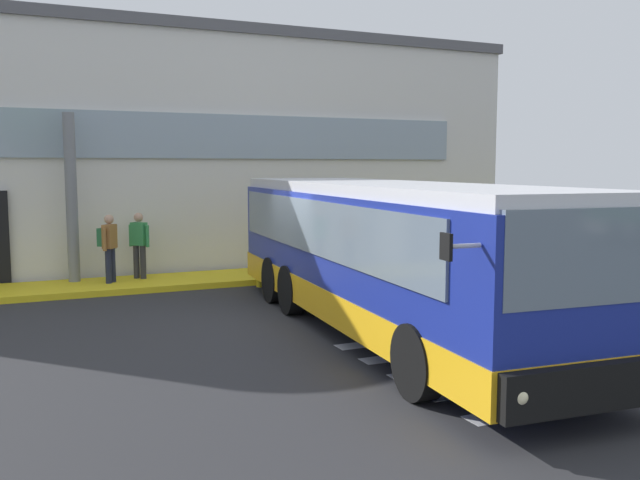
{
  "coord_description": "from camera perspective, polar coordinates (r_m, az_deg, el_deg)",
  "views": [
    {
      "loc": [
        -4.96,
        -12.38,
        2.99
      ],
      "look_at": [
        0.64,
        0.22,
        1.5
      ],
      "focal_mm": 38.41,
      "sensor_mm": 36.0,
      "label": 1
    }
  ],
  "objects": [
    {
      "name": "passenger_by_doorway",
      "position": [
        17.89,
        -14.83,
        -0.17
      ],
      "size": [
        0.44,
        0.44,
        1.68
      ],
      "color": "#2D2D33",
      "rests_on": "boarding_curb"
    },
    {
      "name": "terminal_building",
      "position": [
        24.35,
        -13.94,
        7.06
      ],
      "size": [
        20.9,
        13.8,
        6.91
      ],
      "color": "silver",
      "rests_on": "ground"
    },
    {
      "name": "boarding_curb",
      "position": [
        18.12,
        -7.77,
        -3.15
      ],
      "size": [
        23.1,
        2.0,
        0.15
      ],
      "primitive_type": "cube",
      "color": "yellow",
      "rests_on": "ground"
    },
    {
      "name": "entry_support_column",
      "position": [
        17.84,
        -20.0,
        3.32
      ],
      "size": [
        0.28,
        0.28,
        4.14
      ],
      "primitive_type": "cylinder",
      "color": "slate",
      "rests_on": "boarding_curb"
    },
    {
      "name": "passenger_near_column",
      "position": [
        17.45,
        -17.2,
        -0.28
      ],
      "size": [
        0.5,
        0.52,
        1.68
      ],
      "color": "#1E2338",
      "rests_on": "boarding_curb"
    },
    {
      "name": "ground_plane",
      "position": [
        13.67,
        -2.1,
        -6.51
      ],
      "size": [
        80.0,
        90.0,
        0.02
      ],
      "primitive_type": "cube",
      "color": "#2B2B2D",
      "rests_on": "ground"
    },
    {
      "name": "bus_main_foreground",
      "position": [
        12.28,
        5.66,
        -1.61
      ],
      "size": [
        3.77,
        10.81,
        2.7
      ],
      "color": "navy",
      "rests_on": "ground"
    },
    {
      "name": "safety_bollard_yellow",
      "position": [
        17.08,
        -5.04,
        -2.41
      ],
      "size": [
        0.18,
        0.18,
        0.9
      ],
      "primitive_type": "cylinder",
      "color": "yellow",
      "rests_on": "ground"
    },
    {
      "name": "bay_paint_stripes",
      "position": [
        11.14,
        16.04,
        -9.61
      ],
      "size": [
        4.4,
        3.96,
        0.01
      ],
      "color": "silver",
      "rests_on": "ground"
    }
  ]
}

